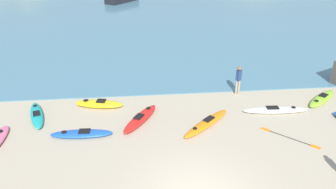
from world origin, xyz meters
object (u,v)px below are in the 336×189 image
at_px(kayak_on_sand_0, 82,134).
at_px(loose_paddle, 289,138).
at_px(person_near_waterline, 238,78).
at_px(kayak_on_sand_4, 207,123).
at_px(kayak_on_sand_2, 322,98).
at_px(kayak_on_sand_5, 37,115).
at_px(kayak_on_sand_1, 140,118).
at_px(kayak_on_sand_6, 99,104).
at_px(kayak_on_sand_7, 275,110).

bearing_deg(kayak_on_sand_0, loose_paddle, -6.70).
bearing_deg(person_near_waterline, loose_paddle, -77.46).
bearing_deg(kayak_on_sand_4, person_near_waterline, 52.99).
xyz_separation_m(kayak_on_sand_2, kayak_on_sand_5, (-15.61, -0.40, 0.02)).
distance_m(kayak_on_sand_1, kayak_on_sand_4, 3.32).
bearing_deg(kayak_on_sand_1, kayak_on_sand_6, 140.88).
xyz_separation_m(kayak_on_sand_6, kayak_on_sand_7, (9.35, -1.56, -0.04)).
distance_m(kayak_on_sand_0, kayak_on_sand_7, 9.99).
height_order(kayak_on_sand_1, kayak_on_sand_7, kayak_on_sand_1).
distance_m(kayak_on_sand_1, kayak_on_sand_5, 5.38).
height_order(kayak_on_sand_5, kayak_on_sand_7, kayak_on_sand_5).
xyz_separation_m(person_near_waterline, loose_paddle, (1.07, -4.82, -0.98)).
xyz_separation_m(kayak_on_sand_1, kayak_on_sand_5, (-5.30, 0.92, -0.02)).
relative_size(kayak_on_sand_1, kayak_on_sand_6, 1.09).
distance_m(kayak_on_sand_2, person_near_waterline, 4.81).
height_order(kayak_on_sand_0, kayak_on_sand_4, kayak_on_sand_4).
bearing_deg(kayak_on_sand_5, person_near_waterline, 8.80).
relative_size(kayak_on_sand_7, person_near_waterline, 2.01).
bearing_deg(kayak_on_sand_4, kayak_on_sand_0, -176.72).
relative_size(kayak_on_sand_2, kayak_on_sand_7, 0.77).
xyz_separation_m(kayak_on_sand_5, kayak_on_sand_6, (3.09, 0.88, 0.02)).
relative_size(kayak_on_sand_0, kayak_on_sand_2, 1.09).
bearing_deg(loose_paddle, person_near_waterline, 102.54).
bearing_deg(kayak_on_sand_7, person_near_waterline, 120.00).
bearing_deg(kayak_on_sand_6, kayak_on_sand_5, -164.04).
bearing_deg(kayak_on_sand_1, kayak_on_sand_0, -159.02).
height_order(kayak_on_sand_0, person_near_waterline, person_near_waterline).
bearing_deg(loose_paddle, kayak_on_sand_0, 173.30).
relative_size(kayak_on_sand_2, loose_paddle, 1.26).
bearing_deg(kayak_on_sand_5, kayak_on_sand_4, -10.83).
bearing_deg(person_near_waterline, kayak_on_sand_5, -171.20).
relative_size(kayak_on_sand_6, kayak_on_sand_7, 0.78).
bearing_deg(loose_paddle, kayak_on_sand_6, 156.20).
height_order(kayak_on_sand_7, person_near_waterline, person_near_waterline).
xyz_separation_m(kayak_on_sand_5, loose_paddle, (12.13, -3.10, -0.14)).
height_order(kayak_on_sand_4, loose_paddle, kayak_on_sand_4).
bearing_deg(kayak_on_sand_1, kayak_on_sand_2, 7.28).
bearing_deg(kayak_on_sand_5, loose_paddle, -14.35).
relative_size(kayak_on_sand_2, kayak_on_sand_6, 0.98).
height_order(kayak_on_sand_1, kayak_on_sand_5, kayak_on_sand_1).
relative_size(kayak_on_sand_1, loose_paddle, 1.40).
distance_m(kayak_on_sand_4, kayak_on_sand_5, 8.69).
distance_m(kayak_on_sand_4, kayak_on_sand_7, 4.02).
relative_size(kayak_on_sand_5, person_near_waterline, 1.69).
relative_size(kayak_on_sand_6, person_near_waterline, 1.57).
distance_m(kayak_on_sand_2, loose_paddle, 4.94).
bearing_deg(kayak_on_sand_5, kayak_on_sand_7, -3.09).
xyz_separation_m(kayak_on_sand_0, kayak_on_sand_2, (13.08, 2.38, 0.01)).
relative_size(kayak_on_sand_0, kayak_on_sand_7, 0.83).
relative_size(kayak_on_sand_0, person_near_waterline, 1.67).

